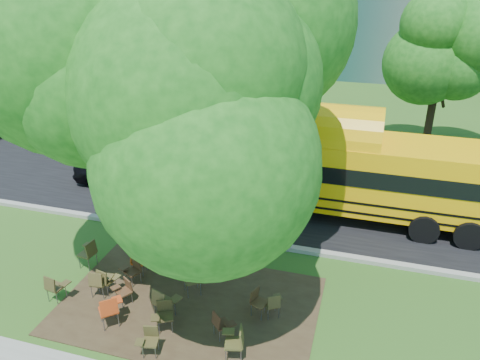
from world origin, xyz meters
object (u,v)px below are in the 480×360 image
(main_tree, at_px, (161,97))
(chair_2, at_px, (110,308))
(chair_0, at_px, (55,286))
(chair_5, at_px, (164,313))
(chair_12, at_px, (258,300))
(chair_14, at_px, (99,281))
(school_bus, at_px, (340,171))
(chair_3, at_px, (124,289))
(black_car, at_px, (129,166))
(chair_9, at_px, (133,269))
(pedestrian_a, at_px, (35,108))
(bg_car_red, at_px, (103,145))
(chair_13, at_px, (273,303))
(chair_10, at_px, (137,259))
(chair_1, at_px, (106,279))
(chair_15, at_px, (149,338))
(chair_8, at_px, (89,251))
(chair_11, at_px, (194,278))
(chair_4, at_px, (163,301))
(chair_6, at_px, (236,340))
(chair_7, at_px, (221,323))

(main_tree, xyz_separation_m, chair_2, (-0.59, -2.63, -4.91))
(chair_0, height_order, chair_5, chair_0)
(chair_12, xyz_separation_m, chair_14, (-4.47, -0.51, 0.03))
(chair_2, relative_size, chair_5, 1.12)
(school_bus, bearing_deg, chair_0, -133.13)
(chair_3, relative_size, black_car, 0.17)
(chair_3, height_order, chair_9, chair_9)
(school_bus, relative_size, pedestrian_a, 6.62)
(chair_12, bearing_deg, main_tree, -91.34)
(main_tree, relative_size, bg_car_red, 2.11)
(chair_12, height_order, chair_13, chair_12)
(pedestrian_a, bearing_deg, chair_10, -124.28)
(chair_0, xyz_separation_m, chair_1, (1.18, 0.69, -0.02))
(chair_2, height_order, chair_15, chair_2)
(chair_5, bearing_deg, school_bus, -139.97)
(chair_1, distance_m, chair_5, 2.34)
(chair_5, bearing_deg, chair_14, -40.65)
(chair_1, distance_m, bg_car_red, 10.81)
(chair_8, height_order, bg_car_red, bg_car_red)
(chair_0, xyz_separation_m, chair_3, (1.87, 0.50, -0.06))
(chair_9, distance_m, chair_11, 1.92)
(chair_4, xyz_separation_m, bg_car_red, (-7.68, 9.70, -0.00))
(bg_car_red, xyz_separation_m, pedestrian_a, (-6.65, 3.61, 0.34))
(chair_0, distance_m, bg_car_red, 10.87)
(main_tree, distance_m, chair_6, 6.32)
(chair_3, relative_size, chair_5, 0.90)
(chair_6, height_order, black_car, black_car)
(chair_4, height_order, chair_13, chair_4)
(chair_1, height_order, pedestrian_a, pedestrian_a)
(chair_6, bearing_deg, chair_11, 30.24)
(chair_4, bearing_deg, chair_0, -157.42)
(chair_4, bearing_deg, chair_13, 36.79)
(chair_6, height_order, chair_9, chair_6)
(chair_9, bearing_deg, pedestrian_a, -18.36)
(chair_3, bearing_deg, chair_12, -140.63)
(bg_car_red, height_order, pedestrian_a, pedestrian_a)
(chair_9, relative_size, chair_12, 0.97)
(chair_8, bearing_deg, chair_2, -129.18)
(chair_8, distance_m, chair_9, 1.71)
(chair_14, bearing_deg, chair_7, -14.70)
(school_bus, xyz_separation_m, chair_14, (-5.90, -6.87, -1.20))
(chair_14, bearing_deg, chair_2, -52.67)
(school_bus, xyz_separation_m, chair_6, (-1.55, -7.95, -1.18))
(chair_2, height_order, pedestrian_a, pedestrian_a)
(chair_2, bearing_deg, chair_6, -43.39)
(chair_9, distance_m, black_car, 7.13)
(chair_0, bearing_deg, chair_9, 49.57)
(chair_0, relative_size, chair_10, 1.04)
(chair_13, bearing_deg, chair_10, 138.27)
(chair_9, xyz_separation_m, chair_10, (-0.09, 0.44, 0.02))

